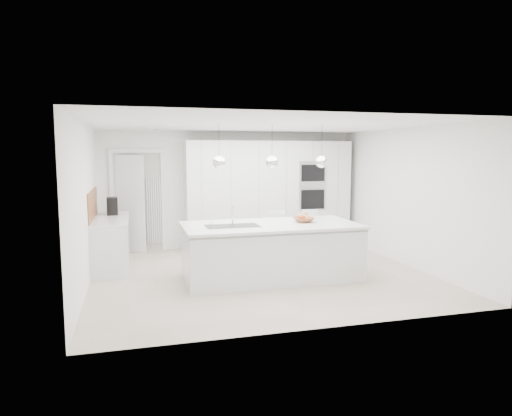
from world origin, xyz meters
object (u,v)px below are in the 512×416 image
object	(u,v)px
bar_stool_left	(279,239)
bar_stool_right	(312,236)
island_base	(272,253)
fruit_bowl	(304,220)
espresso_machine	(112,206)

from	to	relation	value
bar_stool_left	bar_stool_right	size ratio (longest dim) A/B	1.02
island_base	fruit_bowl	bearing A→B (deg)	8.86
island_base	bar_stool_right	xyz separation A→B (m)	(1.10, 0.98, 0.05)
bar_stool_left	bar_stool_right	distance (m)	0.72
island_base	fruit_bowl	size ratio (longest dim) A/B	8.38
bar_stool_right	bar_stool_left	bearing A→B (deg)	-160.70
bar_stool_left	bar_stool_right	world-z (taller)	bar_stool_left
fruit_bowl	bar_stool_right	xyz separation A→B (m)	(0.51, 0.89, -0.46)
fruit_bowl	espresso_machine	distance (m)	3.61
bar_stool_left	island_base	bearing A→B (deg)	-92.20
island_base	espresso_machine	world-z (taller)	espresso_machine
island_base	espresso_machine	distance (m)	3.24
fruit_bowl	bar_stool_left	xyz separation A→B (m)	(-0.20, 0.73, -0.45)
espresso_machine	fruit_bowl	bearing A→B (deg)	-32.98
fruit_bowl	bar_stool_left	world-z (taller)	bar_stool_left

